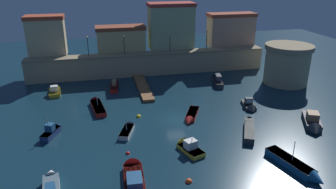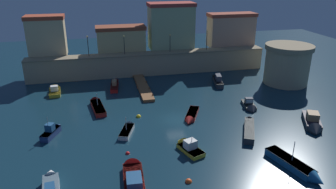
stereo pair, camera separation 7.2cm
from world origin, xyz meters
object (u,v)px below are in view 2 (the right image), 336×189
moored_boat_13 (250,106)px  moored_boat_3 (52,131)px  moored_boat_9 (55,90)px  moored_boat_12 (133,175)px  quay_lamp_0 (88,43)px  moored_boat_6 (51,188)px  moored_boat_2 (297,167)px  mooring_buoy_2 (189,182)px  moored_boat_0 (187,146)px  moored_boat_5 (115,84)px  moored_boat_8 (313,123)px  mooring_buoy_1 (128,154)px  moored_boat_7 (217,80)px  fortress_tower (287,64)px  quay_lamp_2 (170,40)px  mooring_buoy_0 (139,117)px  moored_boat_4 (191,116)px  moored_boat_1 (128,129)px  quay_lamp_3 (207,37)px  moored_boat_11 (97,105)px  quay_lamp_1 (124,42)px  moored_boat_10 (249,127)px

moored_boat_13 → moored_boat_3: bearing=-74.3°
moored_boat_9 → moored_boat_12: bearing=-163.9°
quay_lamp_0 → moored_boat_9: quay_lamp_0 is taller
moored_boat_6 → moored_boat_2: bearing=-100.7°
mooring_buoy_2 → moored_boat_2: bearing=-2.7°
moored_boat_0 → moored_boat_5: bearing=-3.1°
moored_boat_8 → mooring_buoy_2: moored_boat_8 is taller
mooring_buoy_1 → moored_boat_7: bearing=48.0°
fortress_tower → quay_lamp_2: size_ratio=2.42×
moored_boat_8 → mooring_buoy_0: 23.31m
moored_boat_4 → moored_boat_13: moored_boat_13 is taller
moored_boat_1 → mooring_buoy_0: 4.34m
moored_boat_4 → moored_boat_8: bearing=94.1°
moored_boat_4 → moored_boat_8: (14.82, -6.00, 0.26)m
moored_boat_13 → mooring_buoy_0: moored_boat_13 is taller
fortress_tower → moored_boat_2: (-13.65, -24.61, -3.16)m
quay_lamp_3 → moored_boat_13: quay_lamp_3 is taller
quay_lamp_2 → mooring_buoy_0: size_ratio=5.01×
moored_boat_5 → moored_boat_6: (-7.70, -27.53, 0.02)m
moored_boat_11 → moored_boat_5: bearing=-29.6°
quay_lamp_0 → moored_boat_12: 33.90m
moored_boat_2 → moored_boat_8: (7.71, 8.23, 0.13)m
quay_lamp_1 → mooring_buoy_0: size_ratio=5.20×
moored_boat_13 → mooring_buoy_0: bearing=-81.1°
quay_lamp_0 → moored_boat_10: quay_lamp_0 is taller
moored_boat_8 → mooring_buoy_1: bearing=-60.0°
moored_boat_6 → moored_boat_12: (7.68, 0.46, -0.10)m
quay_lamp_1 → moored_boat_10: size_ratio=0.50×
moored_boat_3 → moored_boat_13: 27.80m
moored_boat_1 → moored_boat_7: moored_boat_1 is taller
moored_boat_0 → moored_boat_12: bearing=102.7°
quay_lamp_2 → moored_boat_12: (-11.33, -33.05, -6.13)m
moored_boat_3 → moored_boat_4: size_ratio=0.76×
moored_boat_5 → mooring_buoy_1: moored_boat_5 is taller
moored_boat_5 → mooring_buoy_2: moored_boat_5 is taller
quay_lamp_1 → moored_boat_10: quay_lamp_1 is taller
quay_lamp_1 → moored_boat_3: size_ratio=0.83×
moored_boat_1 → mooring_buoy_1: (-0.62, -5.37, -0.32)m
fortress_tower → quay_lamp_1: quay_lamp_1 is taller
quay_lamp_2 → mooring_buoy_0: quay_lamp_2 is taller
quay_lamp_1 → moored_boat_8: bearing=-51.2°
fortress_tower → moored_boat_0: 29.91m
quay_lamp_3 → moored_boat_12: 38.53m
fortress_tower → quay_lamp_3: size_ratio=2.19×
moored_boat_2 → moored_boat_5: moored_boat_2 is taller
quay_lamp_0 → moored_boat_2: 41.39m
quay_lamp_1 → quay_lamp_3: quay_lamp_3 is taller
moored_boat_13 → moored_boat_5: bearing=-114.7°
moored_boat_3 → quay_lamp_0: bearing=10.8°
moored_boat_12 → moored_boat_13: size_ratio=1.63×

